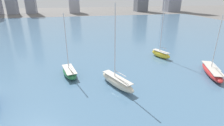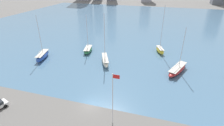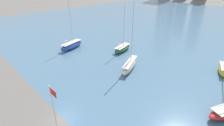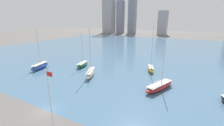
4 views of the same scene
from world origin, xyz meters
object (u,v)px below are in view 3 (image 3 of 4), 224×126
(flag_pole, at_px, (57,124))
(sailboat_cream, at_px, (130,65))
(sailboat_green, at_px, (122,48))
(sailboat_blue, at_px, (72,45))
(sailboat_yellow, at_px, (223,69))

(flag_pole, relative_size, sailboat_cream, 0.69)
(sailboat_cream, height_order, sailboat_green, sailboat_cream)
(sailboat_cream, relative_size, sailboat_blue, 1.09)
(sailboat_cream, bearing_deg, sailboat_blue, 163.76)
(flag_pole, xyz_separation_m, sailboat_yellow, (6.58, 36.84, -4.65))
(sailboat_yellow, height_order, sailboat_blue, sailboat_yellow)
(sailboat_yellow, relative_size, sailboat_green, 1.24)
(sailboat_cream, relative_size, sailboat_green, 1.17)
(sailboat_yellow, relative_size, sailboat_blue, 1.16)
(flag_pole, height_order, sailboat_yellow, sailboat_yellow)
(sailboat_cream, height_order, sailboat_blue, sailboat_cream)
(sailboat_cream, xyz_separation_m, sailboat_blue, (-20.83, -2.76, -0.00))
(sailboat_cream, height_order, sailboat_yellow, sailboat_yellow)
(flag_pole, relative_size, sailboat_green, 0.81)
(sailboat_cream, bearing_deg, flag_pole, -91.71)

